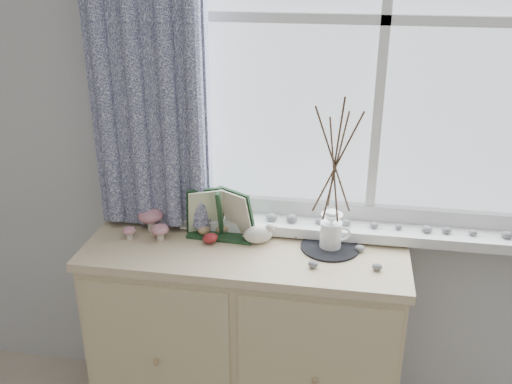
% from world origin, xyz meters
% --- Properties ---
extents(sideboard, '(1.20, 0.45, 0.85)m').
position_xyz_m(sideboard, '(-0.15, 1.75, 0.43)').
color(sideboard, '#CAB98E').
rests_on(sideboard, ground).
extents(botanical_book, '(0.30, 0.15, 0.21)m').
position_xyz_m(botanical_book, '(-0.26, 1.80, 0.95)').
color(botanical_book, '#1B3A1F').
rests_on(botanical_book, sideboard).
extents(toadstool_cluster, '(0.18, 0.16, 0.09)m').
position_xyz_m(toadstool_cluster, '(-0.53, 1.80, 0.90)').
color(toadstool_cluster, beige).
rests_on(toadstool_cluster, sideboard).
extents(wooden_eggs, '(0.16, 0.17, 0.06)m').
position_xyz_m(wooden_eggs, '(-0.31, 1.83, 0.87)').
color(wooden_eggs, '#A4825B').
rests_on(wooden_eggs, sideboard).
extents(songbird_figurine, '(0.16, 0.12, 0.08)m').
position_xyz_m(songbird_figurine, '(-0.11, 1.80, 0.89)').
color(songbird_figurine, white).
rests_on(songbird_figurine, sideboard).
extents(crocheted_doily, '(0.22, 0.22, 0.01)m').
position_xyz_m(crocheted_doily, '(0.16, 1.80, 0.85)').
color(crocheted_doily, black).
rests_on(crocheted_doily, sideboard).
extents(twig_pitcher, '(0.26, 0.26, 0.60)m').
position_xyz_m(twig_pitcher, '(0.16, 1.80, 1.20)').
color(twig_pitcher, white).
rests_on(twig_pitcher, crocheted_doily).
extents(sideboard_pebbles, '(0.34, 0.23, 0.02)m').
position_xyz_m(sideboard_pebbles, '(0.18, 1.76, 0.86)').
color(sideboard_pebbles, gray).
rests_on(sideboard_pebbles, sideboard).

